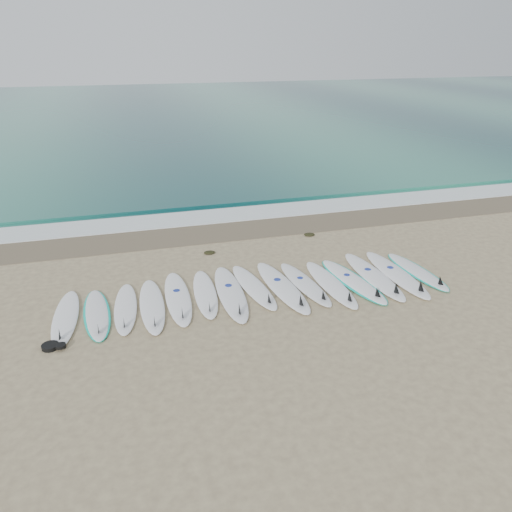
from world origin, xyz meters
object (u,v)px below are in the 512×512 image
object	(u,v)px
surfboard_0	(65,318)
surfboard_14	(418,272)
surfboard_7	(255,287)
leash_coil	(53,346)

from	to	relation	value
surfboard_0	surfboard_14	bearing A→B (deg)	2.70
surfboard_7	surfboard_14	bearing A→B (deg)	-9.96
surfboard_0	surfboard_7	distance (m)	4.21
surfboard_7	surfboard_14	xyz separation A→B (m)	(4.19, -0.27, -0.01)
surfboard_0	surfboard_7	bearing A→B (deg)	6.47
surfboard_14	surfboard_0	bearing A→B (deg)	176.08
surfboard_0	leash_coil	world-z (taller)	surfboard_0
surfboard_0	surfboard_14	xyz separation A→B (m)	(8.39, 0.00, -0.01)
surfboard_14	surfboard_7	bearing A→B (deg)	172.31
surfboard_0	leash_coil	xyz separation A→B (m)	(-0.17, -1.02, -0.01)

